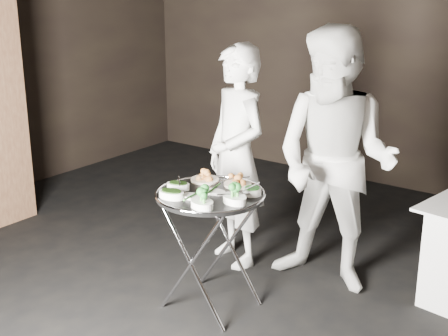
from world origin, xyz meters
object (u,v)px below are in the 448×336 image
Objects in this scene: waiter_right at (335,162)px; serving_tray at (210,194)px; tray_stand at (211,245)px; waiter_left at (237,157)px.

serving_tray is at bearing -126.66° from waiter_right.
serving_tray is at bearing -90.00° from tray_stand.
serving_tray reaches higher than tray_stand.
waiter_left is at bearing 112.09° from tray_stand.
waiter_left is at bearing 112.09° from serving_tray.
waiter_right is at bearing 57.20° from serving_tray.
serving_tray is 0.42× the size of waiter_left.
waiter_left is at bearing -178.22° from waiter_right.
waiter_right is (0.78, 0.08, 0.08)m from waiter_left.
tray_stand is 1.04m from waiter_right.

